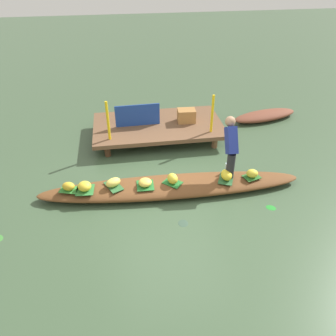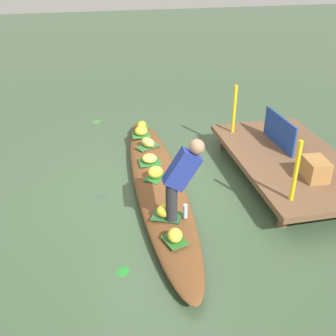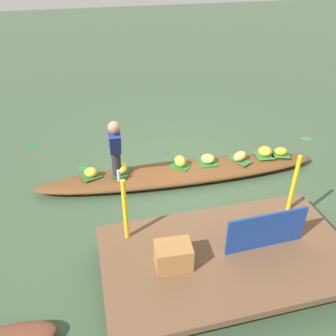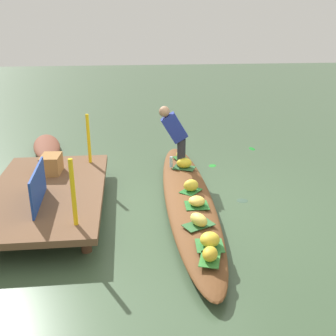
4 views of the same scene
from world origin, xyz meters
TOP-DOWN VIEW (x-y plane):
  - canal_water at (0.00, 0.00)m, footprint 40.00×40.00m
  - dock_platform at (0.03, 2.28)m, footprint 3.20×1.80m
  - vendor_boat at (0.00, 0.00)m, footprint 5.23×0.94m
  - moored_boat at (3.12, 2.85)m, footprint 1.99×0.98m
  - leaf_mat_0 at (-0.52, -0.05)m, footprint 0.34×0.36m
  - banana_bunch_0 at (-0.52, -0.05)m, footprint 0.34×0.34m
  - leaf_mat_1 at (-1.97, 0.04)m, footprint 0.39×0.33m
  - banana_bunch_1 at (-1.97, 0.04)m, footprint 0.29×0.25m
  - leaf_mat_2 at (-1.66, -0.02)m, footprint 0.36×0.37m
  - banana_bunch_2 at (-1.66, -0.02)m, footprint 0.35×0.35m
  - leaf_mat_3 at (1.61, -0.09)m, footprint 0.38×0.33m
  - banana_bunch_3 at (1.61, -0.09)m, footprint 0.26×0.23m
  - leaf_mat_4 at (-1.13, 0.03)m, footprint 0.40×0.48m
  - banana_bunch_4 at (-1.13, 0.03)m, footprint 0.35×0.31m
  - leaf_mat_5 at (1.09, -0.08)m, footprint 0.41×0.48m
  - banana_bunch_5 at (1.09, -0.08)m, footprint 0.22×0.30m
  - leaf_mat_6 at (0.01, -0.05)m, footprint 0.43×0.42m
  - banana_bunch_6 at (0.01, -0.05)m, footprint 0.25×0.29m
  - vendor_person at (1.17, 0.09)m, footprint 0.20×0.54m
  - water_bottle at (1.16, 0.16)m, footprint 0.06×0.06m
  - market_banner at (-0.47, 2.28)m, footprint 1.09×0.06m
  - railing_post_west at (-1.17, 1.68)m, footprint 0.06×0.06m
  - railing_post_east at (1.23, 1.68)m, footprint 0.06×0.06m
  - produce_crate at (0.76, 2.31)m, footprint 0.46×0.35m
  - drifting_plant_0 at (1.77, -0.79)m, footprint 0.24×0.23m
  - drifting_plant_2 at (0.06, -0.95)m, footprint 0.19×0.20m

SIDE VIEW (x-z plane):
  - canal_water at x=0.00m, z-range 0.00..0.00m
  - drifting_plant_0 at x=1.77m, z-range 0.00..0.01m
  - drifting_plant_2 at x=0.06m, z-range 0.00..0.01m
  - moored_boat at x=3.12m, z-range 0.00..0.23m
  - vendor_boat at x=0.00m, z-range 0.00..0.24m
  - leaf_mat_0 at x=-0.52m, z-range 0.24..0.25m
  - leaf_mat_1 at x=-1.97m, z-range 0.24..0.25m
  - leaf_mat_2 at x=-1.66m, z-range 0.24..0.25m
  - leaf_mat_3 at x=1.61m, z-range 0.24..0.25m
  - leaf_mat_4 at x=-1.13m, z-range 0.24..0.25m
  - leaf_mat_5 at x=1.09m, z-range 0.24..0.25m
  - leaf_mat_6 at x=0.01m, z-range 0.24..0.25m
  - dock_platform at x=0.03m, z-range 0.13..0.50m
  - banana_bunch_0 at x=-0.52m, z-range 0.25..0.39m
  - banana_bunch_1 at x=-1.97m, z-range 0.25..0.40m
  - banana_bunch_3 at x=1.61m, z-range 0.25..0.41m
  - banana_bunch_4 at x=-1.13m, z-range 0.25..0.41m
  - banana_bunch_2 at x=-1.66m, z-range 0.25..0.42m
  - banana_bunch_5 at x=1.09m, z-range 0.25..0.44m
  - banana_bunch_6 at x=0.01m, z-range 0.25..0.45m
  - water_bottle at x=1.16m, z-range 0.24..0.45m
  - produce_crate at x=0.76m, z-range 0.37..0.70m
  - market_banner at x=-0.47m, z-range 0.37..0.91m
  - railing_post_west at x=-1.17m, z-range 0.37..1.30m
  - railing_post_east at x=1.23m, z-range 0.37..1.30m
  - vendor_person at x=1.17m, z-range 0.33..1.51m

